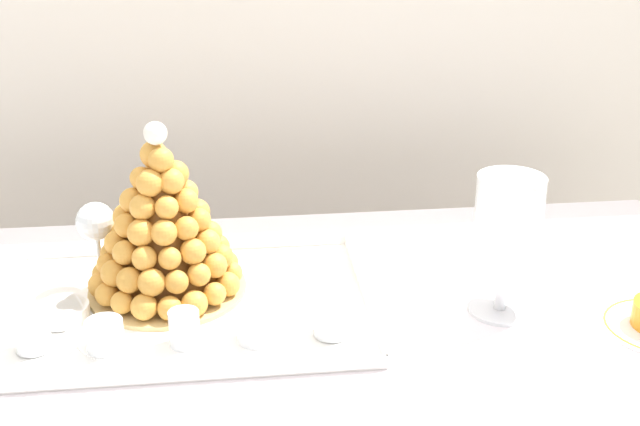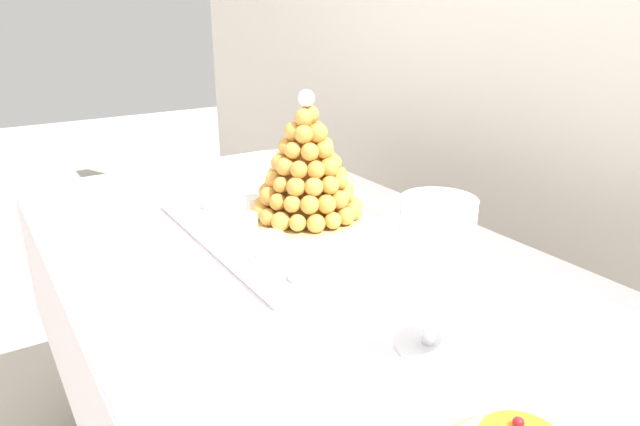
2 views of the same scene
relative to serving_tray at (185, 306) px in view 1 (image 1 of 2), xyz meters
name	(u,v)px [view 1 (image 1 of 2)]	position (x,y,z in m)	size (l,w,h in m)	color
buffet_table	(275,379)	(0.15, -0.07, -0.11)	(1.73, 0.92, 0.78)	brown
serving_tray	(185,306)	(0.00, 0.00, 0.00)	(0.63, 0.45, 0.02)	white
croquembouche	(163,229)	(-0.03, 0.05, 0.12)	(0.28, 0.28, 0.31)	tan
dessert_cup_left	(32,334)	(-0.23, -0.11, 0.03)	(0.05, 0.05, 0.06)	silver
dessert_cup_mid_left	(105,336)	(-0.12, -0.12, 0.02)	(0.06, 0.06, 0.05)	silver
dessert_cup_centre	(184,329)	(0.01, -0.13, 0.03)	(0.05, 0.05, 0.06)	silver
dessert_cup_mid_right	(256,328)	(0.12, -0.13, 0.03)	(0.06, 0.06, 0.05)	silver
dessert_cup_right	(332,321)	(0.24, -0.12, 0.03)	(0.06, 0.06, 0.05)	silver
creme_brulee_ramekin	(63,311)	(-0.20, -0.02, 0.02)	(0.09, 0.09, 0.02)	white
macaron_goblet	(508,234)	(0.53, -0.07, 0.14)	(0.11, 0.11, 0.25)	white
wine_glass	(96,225)	(-0.15, 0.10, 0.12)	(0.07, 0.07, 0.16)	silver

